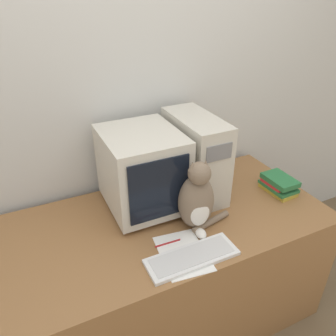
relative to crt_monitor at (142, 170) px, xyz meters
The scene contains 9 objects.
wall_back 0.41m from the crt_monitor, 82.20° to the left, with size 7.00×0.05×2.50m.
desk 0.63m from the crt_monitor, 76.03° to the right, with size 1.79×0.84×0.76m.
crt_monitor is the anchor object (origin of this frame).
computer_tower 0.32m from the crt_monitor, ahead, with size 0.21×0.47×0.47m.
keyboard 0.53m from the crt_monitor, 85.05° to the right, with size 0.43×0.15×0.02m.
cat 0.34m from the crt_monitor, 59.30° to the right, with size 0.30×0.22×0.39m.
book_stack 0.83m from the crt_monitor, 15.64° to the right, with size 0.14×0.21×0.10m.
pen 0.42m from the crt_monitor, 92.59° to the right, with size 0.13×0.01×0.01m.
paper_sheet 0.49m from the crt_monitor, 87.37° to the right, with size 0.24×0.32×0.00m.
Camera 1 is at (-0.57, -0.84, 1.86)m, focal length 35.00 mm.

